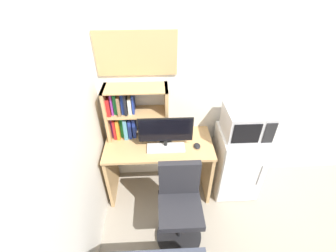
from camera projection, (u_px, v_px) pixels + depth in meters
name	position (u px, v px, depth m)	size (l,w,h in m)	color
wall_back	(282.00, 84.00, 2.50)	(6.40, 0.04, 2.60)	silver
wall_left	(26.00, 241.00, 1.12)	(0.04, 4.40, 2.60)	silver
desk	(159.00, 159.00, 2.66)	(1.18, 0.57, 0.77)	tan
hutch_bookshelf	(128.00, 113.00, 2.46)	(0.66, 0.26, 0.60)	tan
monitor	(166.00, 132.00, 2.35)	(0.57, 0.18, 0.37)	black
keyboard	(166.00, 148.00, 2.44)	(0.40, 0.15, 0.02)	silver
computer_mouse	(197.00, 146.00, 2.45)	(0.07, 0.10, 0.03)	black
mini_fridge	(237.00, 162.00, 2.75)	(0.51, 0.51, 0.87)	white
microwave	(247.00, 122.00, 2.40)	(0.46, 0.40, 0.30)	#ADADB2
desk_chair	(179.00, 209.00, 2.25)	(0.48, 0.48, 0.93)	black
wall_corkboard	(136.00, 54.00, 2.19)	(0.79, 0.02, 0.43)	tan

